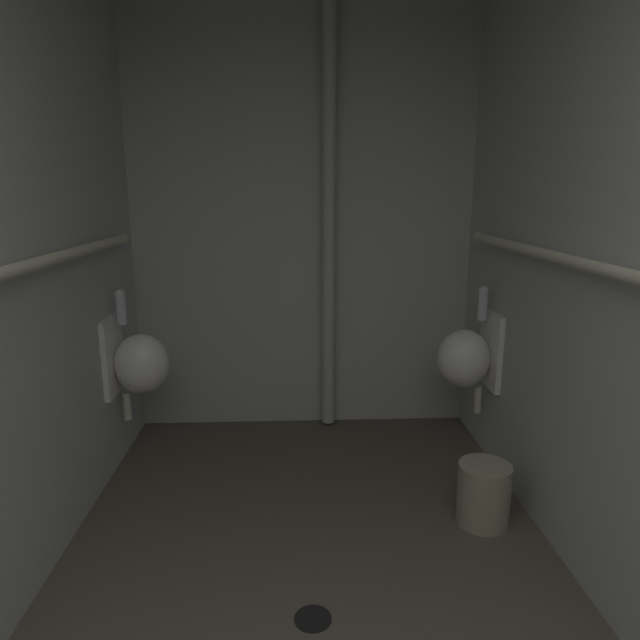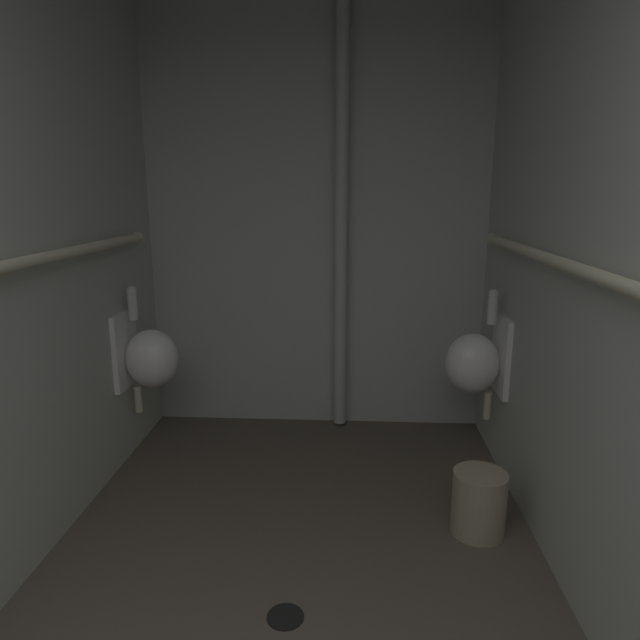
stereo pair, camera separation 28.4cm
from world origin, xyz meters
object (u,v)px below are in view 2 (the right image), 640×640
urinal_right_mid (476,361)px  waste_bin (479,503)px  standpipe_back_wall (341,222)px  urinal_left_mid (148,357)px  floor_drain (286,616)px

urinal_right_mid → waste_bin: urinal_right_mid is taller
urinal_right_mid → standpipe_back_wall: 1.17m
urinal_left_mid → waste_bin: size_ratio=2.53×
urinal_left_mid → floor_drain: 1.69m
standpipe_back_wall → urinal_left_mid: bearing=-155.9°
urinal_right_mid → waste_bin: 0.84m
urinal_left_mid → standpipe_back_wall: size_ratio=0.28×
waste_bin → standpipe_back_wall: bearing=119.9°
floor_drain → waste_bin: bearing=35.3°
urinal_right_mid → floor_drain: bearing=-126.2°
waste_bin → floor_drain: bearing=-144.7°
standpipe_back_wall → waste_bin: standpipe_back_wall is taller
urinal_left_mid → waste_bin: bearing=-20.9°
waste_bin → urinal_left_mid: bearing=159.1°
urinal_right_mid → waste_bin: size_ratio=2.53×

